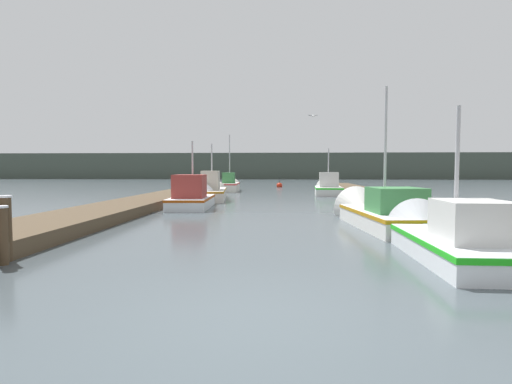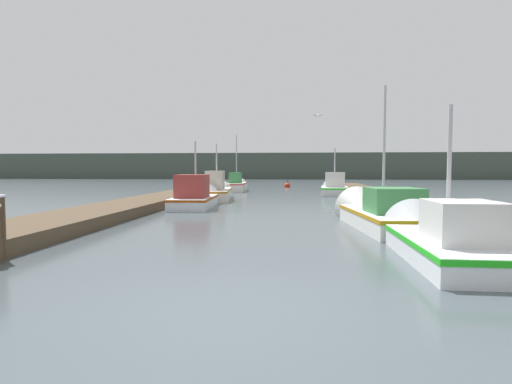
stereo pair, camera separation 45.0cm
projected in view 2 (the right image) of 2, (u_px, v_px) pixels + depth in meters
ground_plane at (229, 319)px, 4.64m from camera, size 200.00×200.00×0.00m
dock_left at (163, 199)px, 21.06m from camera, size 2.45×40.00×0.38m
dock_right at (396, 200)px, 20.02m from camera, size 2.45×40.00×0.38m
distant_shore_ridge at (287, 166)px, 78.21m from camera, size 120.00×16.00×4.68m
fishing_boat_0 at (442, 239)px, 8.00m from camera, size 1.75×4.42×3.52m
fishing_boat_1 at (378, 213)px, 12.53m from camera, size 2.25×5.72×4.80m
fishing_boat_2 at (196, 197)px, 18.53m from camera, size 1.87×4.87×3.56m
fishing_boat_3 at (217, 191)px, 23.34m from camera, size 2.12×6.23×3.63m
fishing_boat_4 at (334, 188)px, 27.68m from camera, size 2.08×4.87×3.73m
fishing_boat_5 at (237, 185)px, 32.21m from camera, size 1.59×5.37×4.84m
mooring_piling_1 at (0, 227)px, 7.67m from camera, size 0.24×0.24×1.25m
channel_buoy at (287, 186)px, 38.76m from camera, size 0.58×0.58×1.08m
seagull_lead at (318, 116)px, 22.31m from camera, size 0.56×0.31×0.12m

